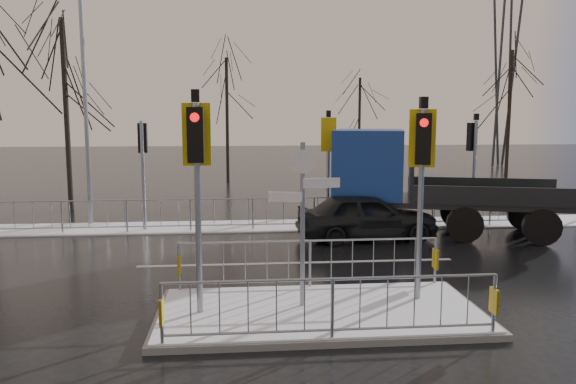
{
  "coord_description": "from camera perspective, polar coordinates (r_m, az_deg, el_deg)",
  "views": [
    {
      "loc": [
        -1.5,
        -9.94,
        3.7
      ],
      "look_at": [
        -0.23,
        3.93,
        1.8
      ],
      "focal_mm": 35.0,
      "sensor_mm": 36.0,
      "label": 1
    }
  ],
  "objects": [
    {
      "name": "far_kerb_fixtures",
      "position": [
        18.32,
        0.43,
        -0.65
      ],
      "size": [
        18.0,
        0.65,
        3.83
      ],
      "color": "gray",
      "rests_on": "ground"
    },
    {
      "name": "snow_verge",
      "position": [
        18.96,
        -0.61,
        -3.43
      ],
      "size": [
        30.0,
        2.0,
        0.04
      ],
      "primitive_type": "cube",
      "color": "white",
      "rests_on": "ground"
    },
    {
      "name": "tree_far_a",
      "position": [
        31.96,
        -6.23,
        9.73
      ],
      "size": [
        3.75,
        3.75,
        7.08
      ],
      "color": "black",
      "rests_on": "ground"
    },
    {
      "name": "street_lamp_left",
      "position": [
        20.07,
        -19.75,
        9.58
      ],
      "size": [
        1.25,
        0.18,
        8.2
      ],
      "color": "gray",
      "rests_on": "ground"
    },
    {
      "name": "tree_far_b",
      "position": [
        34.76,
        7.29,
        8.49
      ],
      "size": [
        3.25,
        3.25,
        6.14
      ],
      "color": "black",
      "rests_on": "ground"
    },
    {
      "name": "flatbed_truck",
      "position": [
        18.09,
        11.35,
        1.37
      ],
      "size": [
        7.45,
        4.36,
        3.26
      ],
      "color": "black",
      "rests_on": "ground"
    },
    {
      "name": "ground",
      "position": [
        10.71,
        3.21,
        -12.45
      ],
      "size": [
        120.0,
        120.0,
        0.0
      ],
      "primitive_type": "plane",
      "color": "black",
      "rests_on": "ground"
    },
    {
      "name": "traffic_island",
      "position": [
        10.59,
        3.16,
        -10.44
      ],
      "size": [
        6.0,
        3.04,
        4.15
      ],
      "color": "#63635E",
      "rests_on": "ground"
    },
    {
      "name": "tree_far_c",
      "position": [
        34.64,
        21.66,
        9.62
      ],
      "size": [
        4.0,
        4.0,
        7.55
      ],
      "color": "black",
      "rests_on": "ground"
    },
    {
      "name": "tree_near_b",
      "position": [
        23.41,
        -21.76,
        10.76
      ],
      "size": [
        4.0,
        4.0,
        7.55
      ],
      "color": "black",
      "rests_on": "ground"
    },
    {
      "name": "car_far_lane",
      "position": [
        16.95,
        8.01,
        -2.46
      ],
      "size": [
        4.27,
        1.9,
        1.43
      ],
      "primitive_type": "imported",
      "rotation": [
        0.0,
        0.0,
        1.62
      ],
      "color": "black",
      "rests_on": "ground"
    },
    {
      "name": "lane_markings",
      "position": [
        10.4,
        3.49,
        -13.05
      ],
      "size": [
        8.0,
        11.38,
        0.01
      ],
      "color": "silver",
      "rests_on": "ground"
    },
    {
      "name": "pylon_wires",
      "position": [
        44.58,
        20.07,
        16.77
      ],
      "size": [
        70.0,
        2.38,
        19.97
      ],
      "color": "#2D3033",
      "rests_on": "ground"
    }
  ]
}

